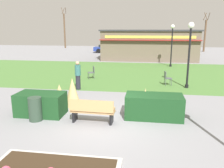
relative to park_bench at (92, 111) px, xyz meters
The scene contains 19 objects.
ground_plane 0.75m from the park_bench, ahead, with size 80.00×80.00×0.00m, color gray.
lawn_patch 10.63m from the park_bench, 86.93° to the left, with size 36.00×12.00×0.01m, color #4C7A38.
park_bench is the anchor object (origin of this frame).
hedge_left 2.40m from the park_bench, 166.93° to the left, with size 1.96×1.10×0.94m, color #19421E.
hedge_right 2.51m from the park_bench, 21.27° to the left, with size 2.28×1.10×0.95m, color #19421E.
ornamental_grass_behind_left 2.68m from the park_bench, 137.91° to the left, with size 0.76×0.76×1.03m, color tan.
ornamental_grass_behind_right 2.44m from the park_bench, 36.05° to the left, with size 0.56×0.56×1.08m, color tan.
ornamental_grass_behind_center 2.33m from the park_bench, 126.52° to the left, with size 0.76×0.76×1.33m, color tan.
lamppost_mid 7.91m from the park_bench, 54.46° to the left, with size 0.36×0.36×3.91m.
lamppost_far 15.28m from the park_bench, 73.84° to the left, with size 0.36×0.36×3.91m.
trash_bin 2.27m from the park_bench, behind, with size 0.52×0.52×0.94m, color #2D4233.
food_kiosk 19.91m from the park_bench, 83.85° to the left, with size 10.88×5.50×3.42m.
cafe_chair_west 8.26m from the park_bench, 103.35° to the left, with size 0.58×0.58×0.89m.
cafe_chair_east 7.48m from the park_bench, 64.09° to the left, with size 0.50×0.50×0.89m.
person_strolling 5.29m from the park_bench, 112.50° to the left, with size 0.34×0.34×1.69m.
parked_car_west_slot 27.25m from the park_bench, 98.34° to the left, with size 4.21×2.08×1.20m.
parked_car_center_slot 26.98m from the park_bench, 88.01° to the left, with size 4.32×2.29×1.20m.
tree_left_bg 32.48m from the park_bench, 70.70° to the left, with size 0.91×0.96×5.91m.
tree_right_bg 36.73m from the park_bench, 111.20° to the left, with size 0.91×0.96×7.26m.
Camera 1 is at (1.44, -8.30, 3.54)m, focal length 37.63 mm.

